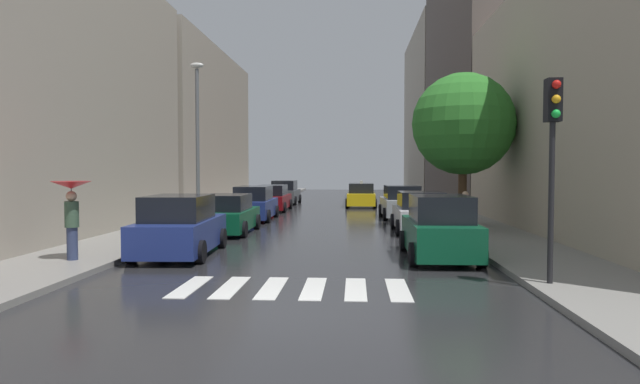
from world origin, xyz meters
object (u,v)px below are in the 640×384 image
Objects in this scene: parked_car_left_nearest at (180,227)px; parked_car_left_fourth at (273,199)px; parked_car_left_fifth at (285,193)px; street_tree_right at (463,124)px; taxi_midroad at (361,196)px; parked_car_left_second at (226,215)px; parked_car_right_nearest at (440,229)px; pedestrian_by_kerb at (465,211)px; lamp_post_left at (197,132)px; traffic_light_right_corner at (553,134)px; parked_car_right_second at (420,213)px; parked_car_left_third at (254,204)px; parked_car_right_third at (401,203)px; pedestrian_near_tree at (72,203)px.

parked_car_left_fourth is (0.11, 17.40, -0.08)m from parked_car_left_nearest.
parked_car_left_fifth is 0.66× the size of street_tree_right.
street_tree_right reaches higher than parked_car_left_fourth.
street_tree_right is (4.11, -13.78, 3.71)m from taxi_midroad.
parked_car_left_second is 9.47m from parked_car_right_nearest.
taxi_midroad is (-1.97, 21.41, -0.08)m from parked_car_right_nearest.
parked_car_left_nearest is 10.70m from pedestrian_by_kerb.
lamp_post_left is at bearing 40.62° from parked_car_left_second.
parked_car_left_second is 1.04× the size of traffic_light_right_corner.
parked_car_left_third is at bearing 57.46° from parked_car_right_second.
parked_car_right_third is at bearing -165.74° from taxi_midroad.
lamp_post_left is at bearing 114.45° from pedestrian_near_tree.
pedestrian_near_tree is (-2.42, -19.24, 0.92)m from parked_car_left_fourth.
parked_car_left_second is at bearing 100.56° from pedestrian_near_tree.
parked_car_left_fifth is 0.99× the size of traffic_light_right_corner.
parked_car_left_second is at bearing -178.80° from parked_car_left_fifth.
parked_car_left_second is at bearing 95.78° from parked_car_right_second.
street_tree_right is 11.64m from traffic_light_right_corner.
parked_car_left_fourth is 14.31m from street_tree_right.
parked_car_left_third is 2.98× the size of pedestrian_by_kerb.
parked_car_right_nearest is 10.11m from pedestrian_near_tree.
taxi_midroad reaches higher than parked_car_left_third.
pedestrian_by_kerb is 11.80m from lamp_post_left.
traffic_light_right_corner is (9.31, -4.07, 2.45)m from parked_car_left_nearest.
parked_car_right_second is (7.86, 6.42, -0.06)m from parked_car_left_nearest.
parked_car_right_nearest is 1.97× the size of pedestrian_near_tree.
parked_car_left_fifth is 13.66m from parked_car_right_third.
pedestrian_near_tree is (-2.31, -25.96, 0.86)m from parked_car_left_fifth.
street_tree_right is at bearing 87.82° from traffic_light_right_corner.
traffic_light_right_corner is (1.66, -16.87, 2.48)m from parked_car_right_third.
parked_car_right_nearest is at bearing -93.70° from parked_car_left_nearest.
parked_car_left_second is at bearing 179.58° from parked_car_left_fourth.
taxi_midroad is (5.64, -2.83, -0.05)m from parked_car_left_fifth.
pedestrian_by_kerb reaches higher than parked_car_left_third.
parked_car_right_second is 0.89× the size of taxi_midroad.
parked_car_left_fourth is 6.72m from parked_car_left_fifth.
lamp_post_left is (-1.79, -3.73, 3.41)m from parked_car_left_third.
parked_car_left_third is at bearing -1.20° from parked_car_left_second.
parked_car_left_fourth is 1.10× the size of parked_car_right_third.
parked_car_left_fifth is 16.99m from lamp_post_left.
taxi_midroad is 25.74m from traffic_light_right_corner.
pedestrian_by_kerb reaches higher than parked_car_right_third.
traffic_light_right_corner is (9.26, -9.64, 2.55)m from parked_car_left_second.
parked_car_right_second is at bearing 97.91° from traffic_light_right_corner.
traffic_light_right_corner is (9.32, -28.18, 2.47)m from parked_car_left_fifth.
parked_car_right_second is 0.94× the size of traffic_light_right_corner.
parked_car_left_nearest is 0.95× the size of parked_car_left_third.
parked_car_right_nearest is 21.50m from taxi_midroad.
parked_car_right_nearest is 0.91× the size of taxi_midroad.
parked_car_left_fifth is 26.08m from pedestrian_near_tree.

